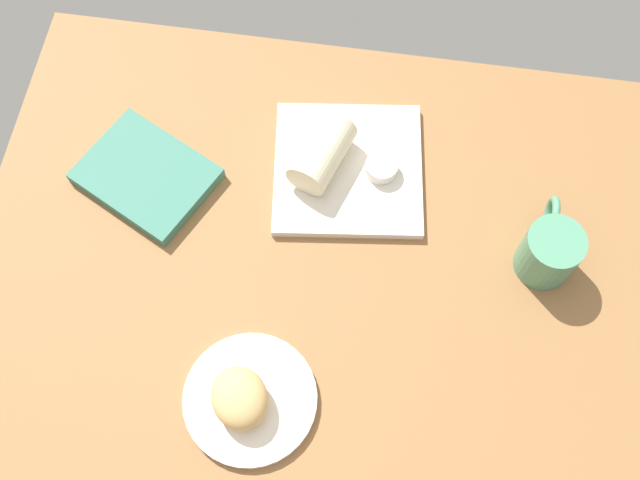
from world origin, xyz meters
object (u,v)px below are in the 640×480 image
(sauce_cup, at_px, (382,167))
(book_stack, at_px, (146,176))
(round_plate, at_px, (250,399))
(square_plate, at_px, (348,169))
(scone_pastry, at_px, (240,398))
(coffee_mug, at_px, (549,250))
(breakfast_wrap, at_px, (322,153))

(sauce_cup, height_order, book_stack, sauce_cup)
(round_plate, xyz_separation_m, square_plate, (-0.09, -0.39, 0.00))
(scone_pastry, distance_m, square_plate, 0.41)
(scone_pastry, height_order, square_plate, scone_pastry)
(scone_pastry, xyz_separation_m, square_plate, (-0.10, -0.40, -0.03))
(square_plate, relative_size, book_stack, 0.96)
(sauce_cup, bearing_deg, book_stack, 9.23)
(scone_pastry, distance_m, book_stack, 0.40)
(round_plate, relative_size, coffee_mug, 1.41)
(book_stack, relative_size, coffee_mug, 1.82)
(round_plate, relative_size, scone_pastry, 2.11)
(sauce_cup, xyz_separation_m, book_stack, (0.38, 0.06, -0.02))
(breakfast_wrap, height_order, coffee_mug, coffee_mug)
(sauce_cup, bearing_deg, breakfast_wrap, -0.04)
(square_plate, distance_m, breakfast_wrap, 0.06)
(scone_pastry, height_order, breakfast_wrap, breakfast_wrap)
(square_plate, bearing_deg, breakfast_wrap, -0.04)
(sauce_cup, xyz_separation_m, coffee_mug, (-0.27, 0.11, 0.02))
(scone_pastry, relative_size, breakfast_wrap, 0.76)
(coffee_mug, bearing_deg, breakfast_wrap, -17.58)
(breakfast_wrap, bearing_deg, sauce_cup, 19.03)
(round_plate, xyz_separation_m, coffee_mug, (-0.41, -0.28, 0.04))
(round_plate, distance_m, square_plate, 0.40)
(round_plate, xyz_separation_m, sauce_cup, (-0.14, -0.39, 0.02))
(scone_pastry, bearing_deg, book_stack, -56.86)
(round_plate, relative_size, breakfast_wrap, 1.61)
(round_plate, bearing_deg, scone_pastry, 34.46)
(breakfast_wrap, bearing_deg, book_stack, -148.56)
(round_plate, height_order, book_stack, book_stack)
(square_plate, xyz_separation_m, breakfast_wrap, (0.04, -0.00, 0.04))
(square_plate, xyz_separation_m, sauce_cup, (-0.05, 0.00, 0.02))
(breakfast_wrap, xyz_separation_m, book_stack, (0.28, 0.06, -0.04))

